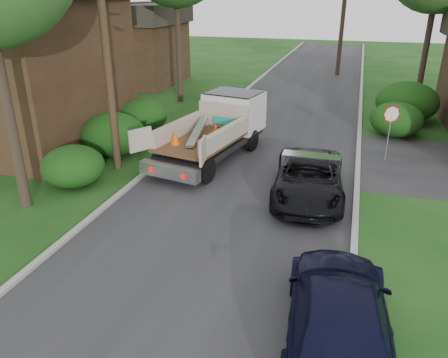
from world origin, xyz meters
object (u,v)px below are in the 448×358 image
navy_suv (338,314)px  flatbed_truck (222,123)px  house_left_near (5,51)px  utility_pole (105,39)px  house_left_far (132,43)px  stop_sign (391,122)px  black_pickup (309,178)px

navy_suv → flatbed_truck: bearing=-66.0°
house_left_near → flatbed_truck: (10.11, 1.01, -2.89)m
navy_suv → utility_pole: bearing=-43.3°
house_left_near → house_left_far: size_ratio=1.29×
stop_sign → house_left_far: (-18.70, 13.00, 1.27)m
utility_pole → navy_suv: 12.71m
house_left_far → black_pickup: size_ratio=1.47×
stop_sign → black_pickup: (-2.80, -4.50, -1.06)m
flatbed_truck → black_pickup: 5.59m
house_left_far → flatbed_truck: (11.61, -13.99, -1.66)m
house_left_far → black_pickup: (15.90, -17.50, -2.33)m
flatbed_truck → navy_suv: size_ratio=1.36×
house_left_far → flatbed_truck: house_left_far is taller
utility_pole → house_left_far: bearing=115.2°
stop_sign → navy_suv: size_ratio=0.47×
navy_suv → house_left_far: bearing=-59.2°
navy_suv → house_left_near: bearing=-35.4°
flatbed_truck → navy_suv: 11.97m
flatbed_truck → utility_pole: bearing=-128.8°
black_pickup → stop_sign: bearing=53.3°
flatbed_truck → navy_suv: flatbed_truck is taller
house_left_near → flatbed_truck: house_left_near is taller
house_left_near → black_pickup: (14.40, -2.50, -3.56)m
black_pickup → navy_suv: navy_suv is taller
black_pickup → navy_suv: (1.40, -7.00, 0.04)m
utility_pole → flatbed_truck: (3.59, 3.03, -3.78)m
house_left_far → utility_pole: bearing=-64.8°
utility_pole → flatbed_truck: 6.03m
flatbed_truck → stop_sign: bearing=18.9°
stop_sign → flatbed_truck: (-7.09, -0.99, -0.39)m
utility_pole → black_pickup: (7.88, -0.48, -4.46)m
utility_pole → house_left_near: (-6.52, 2.02, -0.89)m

